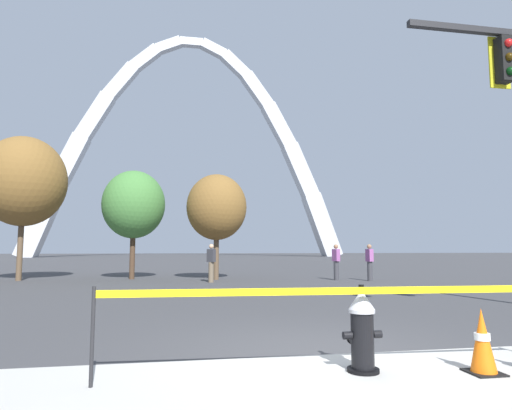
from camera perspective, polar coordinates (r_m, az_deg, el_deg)
ground_plane at (r=6.26m, az=7.96°, el=-18.63°), size 240.00×240.00×0.00m
fire_hydrant at (r=5.35m, az=13.65°, el=-15.65°), size 0.46×0.48×0.99m
caution_tape_barrier at (r=5.09m, az=12.37°, el=-13.54°), size 5.54×0.31×1.02m
traffic_cone_mid_sidewalk at (r=5.77m, az=27.44°, el=-15.54°), size 0.36×0.36×0.73m
monument_arch at (r=75.91m, az=-8.65°, el=6.32°), size 53.50×2.91×38.68m
tree_far_left at (r=22.15m, az=-28.05°, el=2.73°), size 3.67×3.67×6.42m
tree_left_mid at (r=21.12m, az=-15.66°, el=0.04°), size 2.87×2.87×5.03m
tree_center_left at (r=20.12m, az=-5.16°, el=-0.30°), size 2.75×2.75×4.81m
pedestrian_walking_left at (r=19.97m, az=10.41°, el=-7.28°), size 0.29×0.38×1.59m
pedestrian_standing_center at (r=18.47m, az=-5.87°, el=-7.49°), size 0.38×0.38×1.59m
pedestrian_walking_right at (r=19.80m, az=14.60°, el=-7.21°), size 0.24×0.36×1.59m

